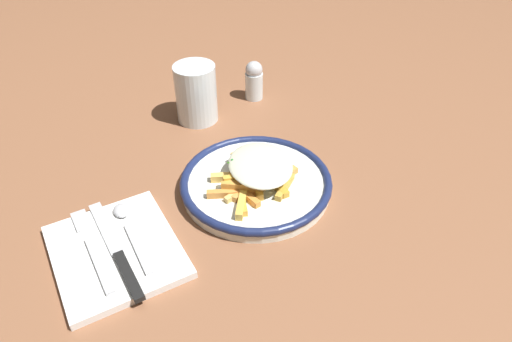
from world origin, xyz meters
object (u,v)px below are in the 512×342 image
Objects in this scene: knife at (119,256)px; spoon at (127,225)px; plate at (256,183)px; fries_heap at (258,172)px; water_glass at (196,93)px; salt_shaker at (254,80)px; napkin at (116,251)px; fork at (92,248)px.

spoon reaches higher than knife.
plate is 1.55× the size of fries_heap.
plate is at bearing -88.81° from water_glass.
salt_shaker reaches higher than knife.
water_glass is at bearing 50.60° from napkin.
plate is 0.25m from knife.
fries_heap is at bearing 12.28° from knife.
plate is at bearing 0.50° from spoon.
spoon reaches higher than fork.
spoon is 0.45m from salt_shaker.
fork is 0.84× the size of knife.
fork reaches higher than napkin.
fries_heap is 0.25m from napkin.
salt_shaker is (0.35, 0.28, 0.03)m from spoon.
water_glass is at bearing 50.38° from spoon.
knife is 2.49× the size of salt_shaker.
fork is (-0.27, -0.02, -0.02)m from fries_heap.
plate is 1.41× the size of fork.
fork is (-0.27, -0.02, 0.00)m from plate.
fork is at bearing -133.89° from water_glass.
plate is 0.27m from fork.
spoon is at bearing 52.27° from napkin.
plate is 1.19× the size of knife.
salt_shaker is (0.13, 0.28, 0.03)m from plate.
napkin is at bearing -22.99° from fork.
salt_shaker is (0.40, 0.30, 0.03)m from fork.
spoon reaches higher than napkin.
water_glass is at bearing 52.53° from knife.
fries_heap is at bearing 4.54° from fork.
fries_heap is at bearing -115.43° from salt_shaker.
knife is (-0.24, -0.06, 0.00)m from plate.
spoon is (0.03, 0.05, 0.00)m from knife.
salt_shaker reaches higher than fork.
plate is 0.31m from salt_shaker.
fries_heap reaches higher than plate.
fork is 1.53× the size of water_glass.
knife is at bearing -127.47° from water_glass.
fries_heap is at bearing 7.91° from napkin.
plate reaches higher than fork.
water_glass is at bearing 46.11° from fork.
plate is 0.02m from fries_heap.
plate reaches higher than napkin.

